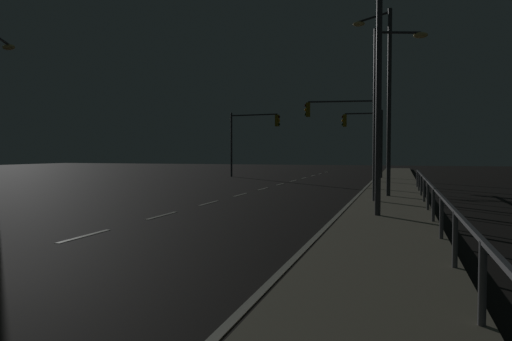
{
  "coord_description": "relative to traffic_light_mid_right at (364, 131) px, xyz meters",
  "views": [
    {
      "loc": [
        7.52,
        -4.98,
        2.09
      ],
      "look_at": [
        -0.39,
        20.9,
        1.05
      ],
      "focal_mm": 33.29,
      "sensor_mm": 36.0,
      "label": 1
    }
  ],
  "objects": [
    {
      "name": "traffic_light_mid_right",
      "position": [
        0.0,
        0.0,
        0.0
      ],
      "size": [
        3.11,
        0.44,
        5.19
      ],
      "color": "#2D3033",
      "rests_on": "sidewalk_right"
    },
    {
      "name": "lane_markings_center",
      "position": [
        -4.79,
        -11.48,
        -3.75
      ],
      "size": [
        0.14,
        50.0,
        0.01
      ],
      "color": "silver",
      "rests_on": "ground"
    },
    {
      "name": "street_lamp_far_end",
      "position": [
        2.08,
        -17.82,
        0.54
      ],
      "size": [
        2.06,
        0.84,
        6.85
      ],
      "color": "#4C4C51",
      "rests_on": "sidewalk_right"
    },
    {
      "name": "ground_plane",
      "position": [
        -4.79,
        -14.98,
        -3.76
      ],
      "size": [
        112.0,
        112.0,
        0.0
      ],
      "primitive_type": "plane",
      "color": "black",
      "rests_on": "ground"
    },
    {
      "name": "traffic_light_far_right",
      "position": [
        -9.25,
        0.61,
        0.13
      ],
      "size": [
        4.49,
        0.71,
        5.48
      ],
      "color": "#38383D",
      "rests_on": "ground"
    },
    {
      "name": "barrier_fence",
      "position": [
        3.62,
        -21.85,
        -2.89
      ],
      "size": [
        0.09,
        25.35,
        0.98
      ],
      "color": "#59595E",
      "rests_on": "sidewalk_right"
    },
    {
      "name": "lane_edge_line",
      "position": [
        0.75,
        -9.98,
        -3.75
      ],
      "size": [
        0.14,
        53.0,
        0.01
      ],
      "color": "silver",
      "rests_on": "ground"
    },
    {
      "name": "street_lamp_mid_block",
      "position": [
        2.34,
        -22.39,
        0.97
      ],
      "size": [
        1.95,
        0.45,
        7.69
      ],
      "color": "#38383D",
      "rests_on": "sidewalk_right"
    },
    {
      "name": "sidewalk_right",
      "position": [
        2.39,
        -14.98,
        -3.69
      ],
      "size": [
        2.77,
        77.0,
        0.14
      ],
      "primitive_type": "cube",
      "color": "gray",
      "rests_on": "ground"
    },
    {
      "name": "street_lamp_median",
      "position": [
        1.96,
        -15.22,
        1.33
      ],
      "size": [
        1.82,
        1.5,
        8.32
      ],
      "color": "#2D3033",
      "rests_on": "sidewalk_right"
    },
    {
      "name": "traffic_light_far_left",
      "position": [
        -0.75,
        -5.3,
        0.38
      ],
      "size": [
        5.04,
        0.92,
        5.61
      ],
      "color": "#38383D",
      "rests_on": "sidewalk_right"
    }
  ]
}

